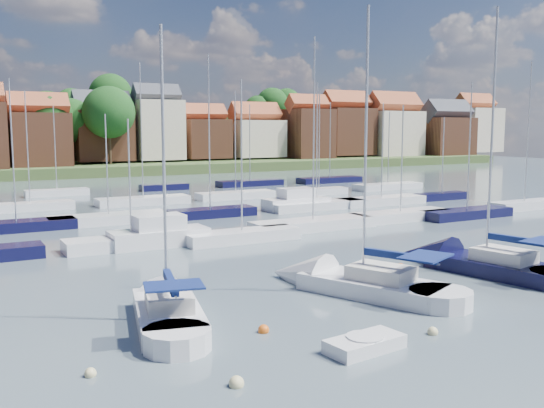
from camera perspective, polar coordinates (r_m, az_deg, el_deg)
ground at (r=64.72m, az=-11.71°, el=-0.45°), size 260.00×260.00×0.00m
sailboat_left at (r=27.80m, az=-9.97°, el=-9.73°), size 4.90×10.38×13.72m
sailboat_centre at (r=32.01m, az=7.20°, el=-7.44°), size 7.29×11.72×15.56m
sailboat_navy at (r=38.15m, az=18.27°, el=-5.37°), size 5.44×12.25×16.42m
tender at (r=23.80m, az=8.72°, el=-12.90°), size 3.25×1.78×0.67m
buoy_a at (r=22.28m, az=-16.71°, el=-15.27°), size 0.41×0.41×0.41m
buoy_b at (r=20.70m, az=-3.37°, el=-16.76°), size 0.51×0.51×0.51m
buoy_c at (r=25.59m, az=-0.80°, el=-11.98°), size 0.47×0.47×0.47m
buoy_d at (r=26.19m, az=14.88°, el=-11.77°), size 0.43×0.43×0.43m
buoy_e at (r=37.37m, az=12.00°, el=-5.98°), size 0.48×0.48×0.48m
marina_field at (r=60.71m, az=-8.64°, el=-0.46°), size 79.62×41.41×15.93m
far_shore_town at (r=155.48m, az=-21.21°, el=5.27°), size 212.46×90.00×22.27m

